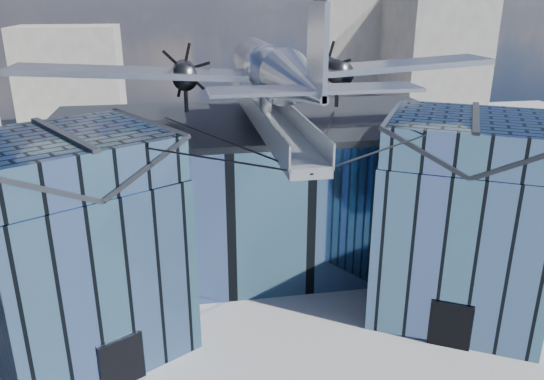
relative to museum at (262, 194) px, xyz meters
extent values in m
plane|color=gray|center=(0.00, -5.82, -5.54)|extent=(120.00, 120.00, 0.00)
cube|color=#466890|center=(0.00, 3.18, -0.79)|extent=(28.00, 14.00, 9.50)
cube|color=#26282D|center=(0.00, 3.18, 4.16)|extent=(28.00, 14.00, 0.40)
cube|color=#466890|center=(-10.50, -6.82, -0.79)|extent=(11.79, 11.43, 9.50)
cube|color=#466890|center=(-10.50, -6.82, 5.06)|extent=(11.56, 11.20, 2.20)
cube|color=#26282D|center=(-12.45, -7.94, 5.06)|extent=(7.98, 9.23, 2.40)
cube|color=#26282D|center=(-8.55, -5.69, 5.06)|extent=(7.98, 9.23, 2.40)
cube|color=#26282D|center=(-10.50, -6.82, 6.21)|extent=(4.30, 7.10, 0.18)
cube|color=black|center=(-8.48, -10.33, -4.24)|extent=(2.03, 1.32, 2.60)
cube|color=black|center=(-6.60, -4.57, -0.79)|extent=(0.34, 0.34, 9.50)
cube|color=#466890|center=(10.50, -6.82, -0.79)|extent=(11.79, 11.43, 9.50)
cube|color=#466890|center=(10.50, -6.82, 5.06)|extent=(11.56, 11.20, 2.20)
cube|color=#26282D|center=(8.55, -5.69, 5.06)|extent=(7.98, 9.23, 2.40)
cube|color=#26282D|center=(12.45, -7.94, 5.06)|extent=(7.98, 9.23, 2.40)
cube|color=#26282D|center=(10.50, -6.82, 6.21)|extent=(4.30, 7.10, 0.18)
cube|color=black|center=(8.48, -10.33, -4.24)|extent=(2.03, 1.32, 2.60)
cube|color=black|center=(6.60, -4.57, -0.79)|extent=(0.34, 0.34, 9.50)
cube|color=#959BA2|center=(0.00, -2.32, 5.56)|extent=(1.80, 21.00, 0.50)
cube|color=#959BA2|center=(-0.90, -2.32, 6.21)|extent=(0.08, 21.00, 1.10)
cube|color=#959BA2|center=(0.90, -2.32, 6.21)|extent=(0.08, 21.00, 1.10)
cylinder|color=#959BA2|center=(0.00, 7.18, 4.89)|extent=(0.44, 0.44, 1.35)
cylinder|color=#959BA2|center=(0.00, 1.18, 4.89)|extent=(0.44, 0.44, 1.35)
cylinder|color=#959BA2|center=(0.00, -2.82, 4.89)|extent=(0.44, 0.44, 1.35)
cylinder|color=#959BA2|center=(0.00, -1.82, 6.51)|extent=(0.70, 0.70, 1.40)
cylinder|color=black|center=(-5.25, -9.82, 5.86)|extent=(10.55, 6.08, 0.69)
cylinder|color=black|center=(5.25, -9.82, 5.86)|extent=(10.55, 6.08, 0.69)
cylinder|color=black|center=(-3.00, -4.32, 5.01)|extent=(6.09, 17.04, 1.19)
cylinder|color=black|center=(3.00, -4.32, 5.01)|extent=(6.09, 17.04, 1.19)
cylinder|color=#B7BCC5|center=(0.00, -1.82, 8.46)|extent=(2.50, 11.00, 2.50)
sphere|color=#B7BCC5|center=(0.00, 3.68, 8.46)|extent=(2.50, 2.50, 2.50)
cube|color=black|center=(0.00, 2.68, 9.15)|extent=(1.60, 1.40, 0.50)
cone|color=#B7BCC5|center=(0.00, -10.82, 8.76)|extent=(2.50, 7.00, 2.50)
cube|color=#B7BCC5|center=(0.00, -13.12, 10.36)|extent=(0.18, 2.40, 3.40)
cube|color=#B7BCC5|center=(0.00, -13.02, 8.96)|extent=(8.00, 1.80, 0.14)
cube|color=#B7BCC5|center=(-7.00, -0.82, 8.16)|extent=(14.00, 3.20, 1.08)
cylinder|color=black|center=(-4.60, -0.22, 7.91)|extent=(1.44, 3.20, 1.44)
cone|color=black|center=(-4.60, 1.58, 7.91)|extent=(0.70, 0.70, 0.70)
cube|color=black|center=(-4.60, 1.73, 7.91)|extent=(1.05, 0.06, 3.33)
cube|color=black|center=(-4.60, 1.73, 7.91)|extent=(2.53, 0.06, 2.53)
cube|color=black|center=(-4.60, 1.73, 7.91)|extent=(3.33, 0.06, 1.05)
cylinder|color=black|center=(-4.60, -0.82, 6.69)|extent=(0.24, 0.24, 1.75)
cube|color=#B7BCC5|center=(7.00, -0.82, 8.16)|extent=(14.00, 3.20, 1.08)
cylinder|color=black|center=(4.60, -0.22, 7.91)|extent=(1.44, 3.20, 1.44)
cone|color=black|center=(4.60, 1.58, 7.91)|extent=(0.70, 0.70, 0.70)
cube|color=black|center=(4.60, 1.73, 7.91)|extent=(1.05, 0.06, 3.33)
cube|color=black|center=(4.60, 1.73, 7.91)|extent=(2.53, 0.06, 2.53)
cube|color=black|center=(4.60, 1.73, 7.91)|extent=(3.33, 0.06, 1.05)
cylinder|color=black|center=(4.60, -0.82, 6.69)|extent=(0.24, 0.24, 1.75)
cube|color=gray|center=(32.00, 42.18, 3.46)|extent=(12.00, 14.00, 18.00)
cube|color=gray|center=(-20.00, 49.18, 1.46)|extent=(14.00, 10.00, 14.00)
cube|color=gray|center=(22.00, 52.18, 7.46)|extent=(9.00, 9.00, 26.00)
cylinder|color=#352515|center=(22.10, 8.92, -4.08)|extent=(0.43, 0.43, 2.92)
sphere|color=#214618|center=(22.10, 8.92, -1.47)|extent=(4.05, 4.05, 3.82)
camera|label=1|loc=(-5.10, -32.28, 12.19)|focal=35.00mm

